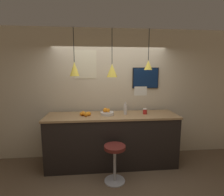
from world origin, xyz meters
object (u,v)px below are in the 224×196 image
Objects in this scene: spread_jar at (145,111)px; bar_stool at (115,156)px; juice_bottle at (125,109)px; fruit_bowl at (107,113)px; mounted_tv at (146,78)px.

bar_stool is at bearing -138.99° from spread_jar.
spread_jar is at bearing -0.00° from juice_bottle.
spread_jar is (0.70, 0.61, 0.65)m from bar_stool.
fruit_bowl is 0.80m from spread_jar.
spread_jar reaches higher than bar_stool.
fruit_bowl is at bearing 179.80° from spread_jar.
fruit_bowl is at bearing -155.52° from mounted_tv.
juice_bottle reaches higher than fruit_bowl.
bar_stool is 2.65× the size of juice_bottle.
bar_stool is 2.47× the size of fruit_bowl.
spread_jar is (0.42, -0.00, -0.05)m from juice_bottle.
juice_bottle is 0.92m from mounted_tv.
juice_bottle is (0.38, -0.00, 0.06)m from fruit_bowl.
juice_bottle is 2.34× the size of spread_jar.
mounted_tv is at bearing 24.48° from fruit_bowl.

